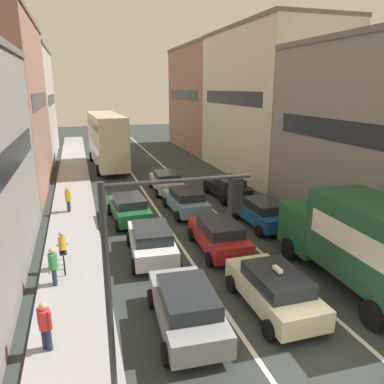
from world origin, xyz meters
name	(u,v)px	position (x,y,z in m)	size (l,w,h in m)	color
ground_plane	(310,349)	(0.00, 0.00, 0.00)	(140.00, 140.00, 0.00)	#2F3633
sidewalk_left	(74,191)	(-6.70, 20.00, 0.07)	(2.60, 64.00, 0.14)	#9D9D9D
lane_stripe_left	(141,187)	(-1.70, 20.00, 0.01)	(0.16, 60.00, 0.01)	silver
lane_stripe_right	(183,184)	(1.70, 20.00, 0.01)	(0.16, 60.00, 0.01)	silver
building_row_right	(262,106)	(9.90, 22.94, 5.81)	(7.20, 43.90, 12.30)	#936B5B
traffic_light_pole	(159,247)	(-4.45, 0.06, 3.82)	(3.58, 0.38, 5.50)	#2D2D33
removalist_box_truck	(361,240)	(3.70, 2.56, 1.97)	(2.87, 7.76, 3.58)	#1E5933
taxi_centre_lane_front	(274,288)	(-0.05, 2.18, 0.80)	(2.07, 4.31, 1.66)	beige
sedan_left_lane_front	(187,307)	(-3.23, 2.00, 0.80)	(2.25, 4.39, 1.49)	gray
sedan_centre_lane_second	(219,235)	(-0.13, 7.26, 0.80)	(2.14, 4.34, 1.49)	#A51E1E
wagon_left_lane_second	(152,241)	(-3.28, 7.51, 0.80)	(2.29, 4.41, 1.49)	silver
hatchback_centre_lane_third	(186,200)	(-0.08, 13.03, 0.80)	(2.16, 4.35, 1.49)	#759EB7
sedan_left_lane_third	(129,208)	(-3.59, 12.61, 0.80)	(2.25, 4.39, 1.49)	#19592D
coupe_centre_lane_fourth	(166,181)	(-0.12, 18.10, 0.80)	(2.18, 4.36, 1.49)	beige
sedan_right_lane_behind_truck	(263,212)	(3.38, 9.66, 0.80)	(2.12, 4.33, 1.49)	#194C8C
wagon_right_lane_far	(227,187)	(3.56, 15.29, 0.80)	(2.25, 4.39, 1.49)	black
bus_mid_queue_primary	(107,138)	(-3.49, 28.02, 2.83)	(3.15, 10.60, 5.06)	#BFB793
cyclist_on_sidewalk	(63,252)	(-7.06, 7.30, 0.85)	(0.50, 1.73, 1.72)	black
pedestrian_near_kerb	(53,265)	(-7.36, 5.92, 0.95)	(0.34, 0.54, 1.66)	#262D47
pedestrian_mid_sidewalk	(45,325)	(-7.40, 2.08, 0.95)	(0.42, 0.40, 1.66)	#262D47
pedestrian_far_sidewalk	(68,199)	(-6.94, 14.94, 0.95)	(0.34, 0.53, 1.66)	#262D47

